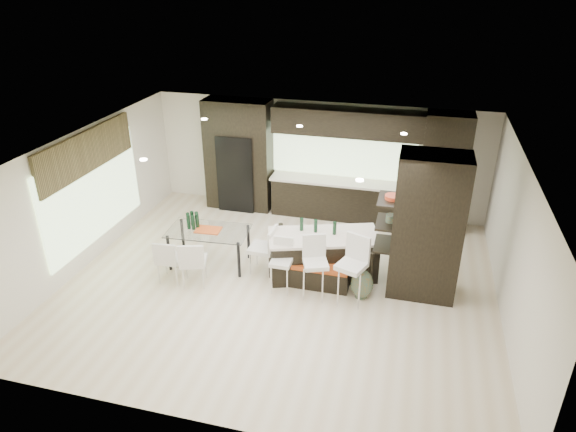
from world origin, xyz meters
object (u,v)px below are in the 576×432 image
(kitchen_island, at_px, (323,255))
(stool_left, at_px, (281,271))
(stool_right, at_px, (351,277))
(chair_far, at_px, (170,261))
(stool_mid, at_px, (315,274))
(dining_table, at_px, (210,247))
(chair_end, at_px, (262,251))
(bench, at_px, (316,273))
(chair_near, at_px, (194,264))
(floor_vase, at_px, (363,271))

(kitchen_island, distance_m, stool_left, 0.98)
(stool_right, relative_size, chair_far, 1.26)
(stool_mid, distance_m, dining_table, 2.38)
(stool_left, xyz_separation_m, chair_far, (-2.16, -0.18, -0.01))
(stool_left, height_order, chair_end, chair_end)
(stool_right, bearing_deg, stool_left, -160.87)
(stool_mid, distance_m, bench, 0.46)
(chair_end, bearing_deg, chair_far, 117.04)
(stool_mid, height_order, bench, stool_mid)
(chair_near, bearing_deg, dining_table, 74.03)
(floor_vase, relative_size, chair_near, 1.28)
(stool_mid, height_order, chair_end, stool_mid)
(stool_left, height_order, bench, stool_left)
(bench, bearing_deg, dining_table, 175.28)
(stool_left, height_order, stool_mid, stool_mid)
(kitchen_island, relative_size, stool_left, 2.46)
(stool_mid, xyz_separation_m, dining_table, (-2.30, 0.59, -0.10))
(floor_vase, bearing_deg, chair_far, -174.52)
(stool_mid, relative_size, chair_far, 1.16)
(chair_end, bearing_deg, stool_right, -106.42)
(floor_vase, xyz_separation_m, chair_near, (-3.14, -0.36, -0.12))
(floor_vase, distance_m, chair_far, 3.65)
(stool_left, xyz_separation_m, stool_mid, (0.64, -0.02, 0.06))
(stool_left, bearing_deg, bench, 31.92)
(floor_vase, bearing_deg, kitchen_island, 145.48)
(kitchen_island, xyz_separation_m, chair_near, (-2.30, -0.94, 0.00))
(kitchen_island, relative_size, stool_right, 2.01)
(stool_left, bearing_deg, floor_vase, 6.07)
(dining_table, height_order, chair_near, chair_near)
(chair_end, bearing_deg, stool_mid, -114.57)
(stool_mid, height_order, floor_vase, floor_vase)
(floor_vase, xyz_separation_m, chair_far, (-3.63, -0.35, -0.15))
(stool_mid, distance_m, chair_far, 2.81)
(stool_right, bearing_deg, kitchen_island, 150.51)
(dining_table, xyz_separation_m, chair_near, (0.00, -0.77, 0.06))
(stool_right, xyz_separation_m, bench, (-0.71, 0.41, -0.28))
(stool_left, relative_size, chair_end, 0.95)
(floor_vase, relative_size, chair_end, 1.25)
(floor_vase, relative_size, chair_far, 1.36)
(stool_right, height_order, bench, stool_right)
(kitchen_island, relative_size, chair_end, 2.33)
(chair_near, bearing_deg, stool_mid, -11.72)
(stool_mid, height_order, stool_right, stool_right)
(stool_right, xyz_separation_m, dining_table, (-2.95, 0.61, -0.14))
(bench, xyz_separation_m, dining_table, (-2.24, 0.20, 0.14))
(chair_far, bearing_deg, bench, 6.79)
(stool_mid, bearing_deg, floor_vase, -7.96)
(stool_left, relative_size, bench, 0.67)
(bench, distance_m, chair_far, 2.80)
(bench, height_order, chair_end, chair_end)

